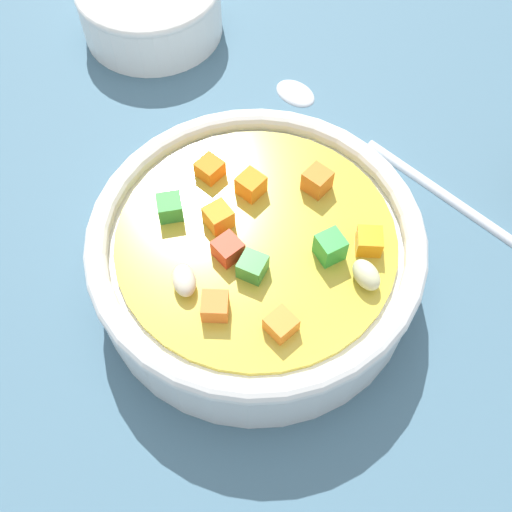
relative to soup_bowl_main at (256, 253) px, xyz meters
The scene contains 4 objects.
ground_plane 3.92cm from the soup_bowl_main, 120.38° to the right, with size 140.00×140.00×2.00cm, color #42667A.
soup_bowl_main is the anchor object (origin of this frame).
spoon 14.56cm from the soup_bowl_main, 166.71° to the left, with size 9.59×23.28×0.93cm.
side_bowl_small 26.10cm from the soup_bowl_main, 135.21° to the right, with size 11.98×11.98×4.63cm.
Camera 1 is at (17.94, 8.34, 35.72)cm, focal length 42.94 mm.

